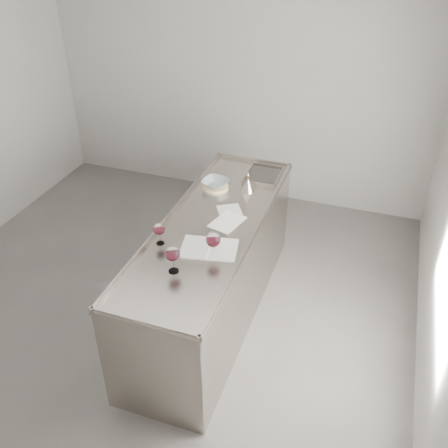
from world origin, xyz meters
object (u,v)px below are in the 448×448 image
(counter, at_px, (212,269))
(wine_glass_middle, at_px, (173,254))
(ceramic_bowl, at_px, (215,183))
(notebook, at_px, (209,248))
(wine_funnel, at_px, (248,185))
(wine_glass_small, at_px, (212,237))
(wine_glass_right, at_px, (213,240))
(wine_glass_left, at_px, (159,230))

(counter, relative_size, wine_glass_middle, 11.66)
(counter, distance_m, ceramic_bowl, 0.79)
(counter, bearing_deg, notebook, -72.89)
(notebook, distance_m, wine_funnel, 0.94)
(wine_glass_small, distance_m, wine_funnel, 0.91)
(wine_funnel, bearing_deg, ceramic_bowl, -172.04)
(wine_glass_right, bearing_deg, wine_glass_middle, -130.37)
(wine_glass_middle, bearing_deg, ceramic_bowl, 96.21)
(wine_glass_middle, bearing_deg, wine_glass_right, 49.63)
(wine_glass_middle, distance_m, wine_funnel, 1.27)
(wine_glass_left, relative_size, wine_glass_small, 1.25)
(wine_glass_left, bearing_deg, wine_glass_small, 11.20)
(wine_glass_left, relative_size, wine_glass_right, 0.83)
(wine_glass_middle, xyz_separation_m, wine_glass_right, (0.21, 0.24, 0.00))
(wine_glass_small, relative_size, notebook, 0.30)
(wine_glass_middle, bearing_deg, wine_glass_left, 130.28)
(wine_glass_left, relative_size, notebook, 0.38)
(wine_glass_right, bearing_deg, wine_glass_left, 176.05)
(counter, bearing_deg, wine_glass_right, -67.95)
(wine_glass_right, distance_m, wine_glass_small, 0.13)
(ceramic_bowl, bearing_deg, wine_funnel, 7.96)
(wine_glass_left, xyz_separation_m, ceramic_bowl, (0.10, 0.94, -0.08))
(ceramic_bowl, bearing_deg, wine_glass_small, -71.52)
(ceramic_bowl, xyz_separation_m, wine_funnel, (0.29, 0.04, 0.01))
(wine_glass_middle, height_order, ceramic_bowl, wine_glass_middle)
(wine_glass_small, height_order, wine_funnel, wine_funnel)
(wine_glass_middle, distance_m, wine_glass_right, 0.32)
(wine_glass_middle, height_order, wine_glass_small, wine_glass_middle)
(wine_glass_right, relative_size, wine_funnel, 1.09)
(ceramic_bowl, bearing_deg, wine_glass_middle, -83.79)
(wine_glass_left, xyz_separation_m, wine_glass_middle, (0.23, -0.27, 0.02))
(wine_glass_small, height_order, notebook, wine_glass_small)
(wine_glass_right, relative_size, ceramic_bowl, 0.92)
(counter, relative_size, wine_funnel, 12.55)
(wine_glass_small, bearing_deg, wine_glass_right, -64.86)
(wine_funnel, bearing_deg, wine_glass_small, -89.96)
(wine_glass_right, bearing_deg, counter, 112.05)
(wine_glass_right, distance_m, ceramic_bowl, 1.04)
(wine_glass_small, bearing_deg, wine_funnel, 90.04)
(wine_glass_small, xyz_separation_m, notebook, (-0.01, -0.03, -0.09))
(wine_glass_left, height_order, ceramic_bowl, wine_glass_left)
(wine_glass_small, xyz_separation_m, ceramic_bowl, (-0.29, 0.87, -0.05))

